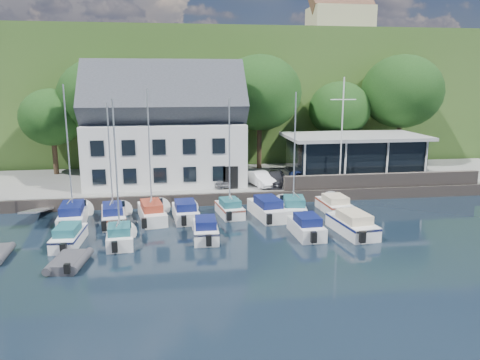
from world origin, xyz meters
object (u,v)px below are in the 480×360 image
(car_silver, at_px, (220,179))
(boat_r1_0, at_px, (69,159))
(flagpole, at_px, (342,133))
(car_blue, at_px, (301,177))
(car_white, at_px, (260,179))
(boat_r2_0, at_px, (69,234))
(boat_r1_6, at_px, (294,158))
(dinghy_1, at_px, (69,260))
(boat_r1_5, at_px, (267,207))
(club_pavilion, at_px, (354,156))
(boat_r2_4, at_px, (352,222))
(boat_r1_3, at_px, (185,210))
(boat_r1_2, at_px, (150,161))
(boat_r1_1, at_px, (110,164))
(car_dgrey, at_px, (275,178))
(boat_r2_2, at_px, (205,228))
(boat_r1_7, at_px, (334,203))
(boat_r2_1, at_px, (117,181))
(harbor_building, at_px, (165,135))
(boat_r2_3, at_px, (306,225))
(boat_r1_4, at_px, (229,163))

(car_silver, relative_size, boat_r1_0, 0.36)
(flagpole, bearing_deg, car_blue, 158.65)
(car_white, relative_size, boat_r2_0, 0.70)
(car_silver, bearing_deg, boat_r1_6, -52.86)
(boat_r1_0, relative_size, dinghy_1, 2.99)
(boat_r1_0, bearing_deg, dinghy_1, -85.21)
(boat_r1_5, bearing_deg, club_pavilion, 32.28)
(boat_r2_4, relative_size, dinghy_1, 2.03)
(flagpole, height_order, boat_r2_0, flagpole)
(boat_r1_3, bearing_deg, dinghy_1, -134.44)
(boat_r1_5, xyz_separation_m, dinghy_1, (-13.03, -7.94, -0.41))
(boat_r1_6, bearing_deg, car_silver, 136.03)
(boat_r1_2, distance_m, boat_r2_4, 15.08)
(boat_r1_1, xyz_separation_m, dinghy_1, (-1.52, -8.10, -4.00))
(club_pavilion, xyz_separation_m, boat_r2_0, (-24.13, -13.11, -2.37))
(car_white, distance_m, car_dgrey, 1.37)
(boat_r2_0, xyz_separation_m, boat_r2_2, (8.73, -0.07, 0.05))
(flagpole, height_order, boat_r2_4, flagpole)
(boat_r1_7, bearing_deg, boat_r1_5, -176.63)
(boat_r1_6, relative_size, boat_r2_1, 1.07)
(club_pavilion, relative_size, boat_r2_2, 2.53)
(boat_r2_1, bearing_deg, dinghy_1, -132.32)
(car_silver, xyz_separation_m, car_white, (3.48, -0.59, 0.06))
(harbor_building, xyz_separation_m, car_white, (8.25, -3.12, -3.70))
(boat_r2_2, relative_size, boat_r2_4, 0.80)
(boat_r1_0, bearing_deg, boat_r1_5, -5.97)
(boat_r2_0, bearing_deg, car_blue, 33.43)
(car_white, height_order, boat_r1_2, boat_r1_2)
(car_blue, bearing_deg, dinghy_1, -133.87)
(car_dgrey, bearing_deg, dinghy_1, -118.60)
(boat_r2_1, bearing_deg, boat_r2_0, 166.22)
(club_pavilion, height_order, boat_r1_6, boat_r1_6)
(car_dgrey, bearing_deg, boat_r2_0, -128.38)
(boat_r1_2, height_order, boat_r2_3, boat_r1_2)
(boat_r2_4, bearing_deg, car_blue, 86.18)
(car_dgrey, height_order, boat_r1_0, boat_r1_0)
(club_pavilion, relative_size, car_silver, 3.82)
(car_dgrey, xyz_separation_m, car_blue, (2.47, 0.06, -0.00))
(boat_r1_5, xyz_separation_m, boat_r2_1, (-10.54, -4.74, 3.42))
(boat_r1_1, relative_size, boat_r1_2, 0.98)
(harbor_building, height_order, boat_r1_7, harbor_building)
(boat_r1_7, xyz_separation_m, boat_r2_3, (-3.85, -5.34, 0.06))
(boat_r1_5, relative_size, boat_r1_7, 1.23)
(car_blue, relative_size, boat_r1_0, 0.37)
(boat_r1_2, height_order, dinghy_1, boat_r1_2)
(boat_r2_0, bearing_deg, club_pavilion, 31.73)
(club_pavilion, relative_size, boat_r1_4, 1.59)
(car_dgrey, bearing_deg, car_blue, 19.22)
(harbor_building, distance_m, car_dgrey, 10.77)
(car_dgrey, relative_size, boat_r1_2, 0.47)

